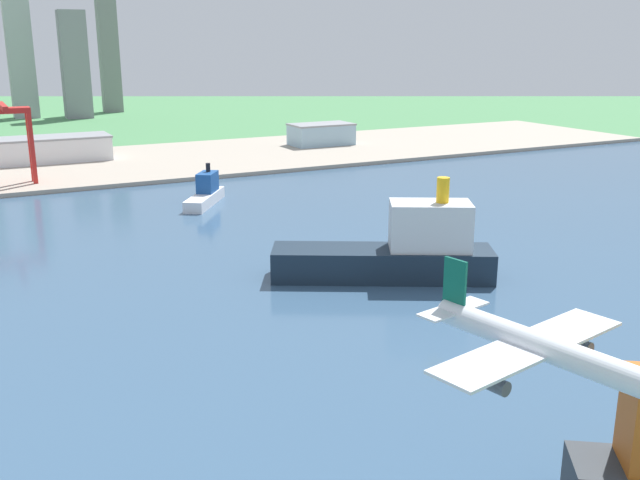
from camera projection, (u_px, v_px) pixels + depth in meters
ground_plane at (137, 249)px, 269.10m from camera, size 2400.00×2400.00×0.00m
water_bay at (184, 299)px, 217.70m from camera, size 840.00×360.00×0.15m
industrial_pier at (61, 168)px, 431.46m from camera, size 840.00×140.00×2.50m
airplane_landing at (544, 348)px, 106.80m from camera, size 38.99×43.08×13.53m
cargo_ship at (397, 251)px, 233.75m from camera, size 70.87×49.30×33.68m
ferry_boat at (206, 193)px, 342.09m from camera, size 29.70×37.08×18.64m
port_crane_red at (4, 126)px, 368.65m from camera, size 26.88×36.69×42.37m
warehouse_main at (54, 149)px, 448.60m from camera, size 67.42×29.07×15.36m
warehouse_annex at (321, 134)px, 517.82m from camera, size 44.56×25.29×15.28m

